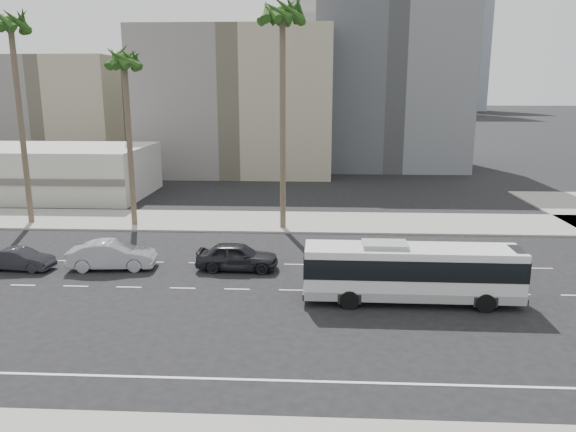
# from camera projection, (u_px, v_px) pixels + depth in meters

# --- Properties ---
(ground) EXTENTS (700.00, 700.00, 0.00)m
(ground) POSITION_uv_depth(u_px,v_px,m) (347.00, 291.00, 29.66)
(ground) COLOR black
(ground) RESTS_ON ground
(sidewalk_north) EXTENTS (120.00, 7.00, 0.15)m
(sidewalk_north) POSITION_uv_depth(u_px,v_px,m) (337.00, 222.00, 44.72)
(sidewalk_north) COLOR gray
(sidewalk_north) RESTS_ON ground
(commercial_low) EXTENTS (22.00, 12.16, 5.00)m
(commercial_low) POSITION_uv_depth(u_px,v_px,m) (39.00, 171.00, 55.89)
(commercial_low) COLOR #B9B7AE
(commercial_low) RESTS_ON ground
(midrise_beige_west) EXTENTS (24.00, 18.00, 18.00)m
(midrise_beige_west) POSITION_uv_depth(u_px,v_px,m) (239.00, 102.00, 72.01)
(midrise_beige_west) COLOR gray
(midrise_beige_west) RESTS_ON ground
(midrise_gray_center) EXTENTS (20.00, 20.00, 26.00)m
(midrise_gray_center) POSITION_uv_depth(u_px,v_px,m) (387.00, 72.00, 76.92)
(midrise_gray_center) COLOR #515358
(midrise_gray_center) RESTS_ON ground
(midrise_beige_far) EXTENTS (18.00, 16.00, 15.00)m
(midrise_beige_far) POSITION_uv_depth(u_px,v_px,m) (63.00, 112.00, 78.52)
(midrise_beige_far) COLOR gray
(midrise_beige_far) RESTS_ON ground
(civic_tower) EXTENTS (42.00, 42.00, 129.00)m
(civic_tower) POSITION_uv_depth(u_px,v_px,m) (317.00, 29.00, 264.23)
(civic_tower) COLOR #B9B6AF
(civic_tower) RESTS_ON ground
(highrise_right) EXTENTS (26.00, 26.00, 70.00)m
(highrise_right) POSITION_uv_depth(u_px,v_px,m) (423.00, 33.00, 243.28)
(highrise_right) COLOR slate
(highrise_right) RESTS_ON ground
(highrise_far) EXTENTS (22.00, 22.00, 60.00)m
(highrise_far) POSITION_uv_depth(u_px,v_px,m) (462.00, 49.00, 272.34)
(highrise_far) COLOR slate
(highrise_far) RESTS_ON ground
(city_bus) EXTENTS (10.93, 2.67, 3.13)m
(city_bus) POSITION_uv_depth(u_px,v_px,m) (412.00, 271.00, 27.89)
(city_bus) COLOR silver
(city_bus) RESTS_ON ground
(car_a) EXTENTS (2.08, 4.96, 1.68)m
(car_a) POSITION_uv_depth(u_px,v_px,m) (237.00, 256.00, 33.08)
(car_a) COLOR black
(car_a) RESTS_ON ground
(car_b) EXTENTS (2.27, 5.32, 1.70)m
(car_b) POSITION_uv_depth(u_px,v_px,m) (112.00, 255.00, 33.25)
(car_b) COLOR #9C9EA5
(car_b) RESTS_ON ground
(car_c) EXTENTS (1.76, 4.12, 1.32)m
(car_c) POSITION_uv_depth(u_px,v_px,m) (20.00, 259.00, 33.10)
(car_c) COLOR #232328
(car_c) RESTS_ON ground
(palm_near) EXTENTS (5.11, 5.11, 17.22)m
(palm_near) POSITION_uv_depth(u_px,v_px,m) (282.00, 19.00, 39.35)
(palm_near) COLOR brown
(palm_near) RESTS_ON ground
(palm_mid) EXTENTS (4.49, 4.49, 13.90)m
(palm_mid) POSITION_uv_depth(u_px,v_px,m) (124.00, 64.00, 40.99)
(palm_mid) COLOR brown
(palm_mid) RESTS_ON ground
(palm_far) EXTENTS (4.85, 4.85, 16.69)m
(palm_far) POSITION_uv_depth(u_px,v_px,m) (11.00, 28.00, 41.11)
(palm_far) COLOR brown
(palm_far) RESTS_ON ground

